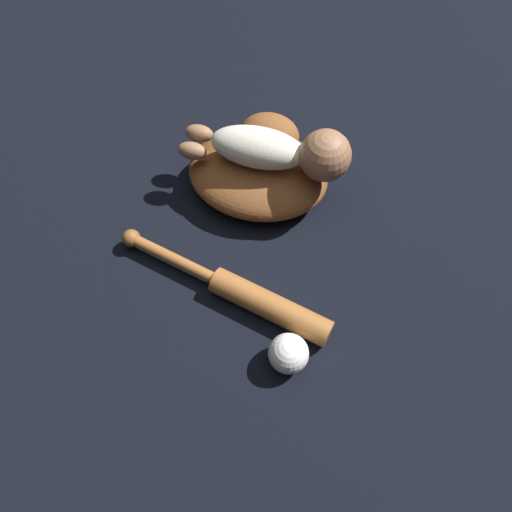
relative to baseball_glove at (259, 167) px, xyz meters
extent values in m
plane|color=black|center=(0.00, -0.03, -0.05)|extent=(6.00, 6.00, 0.00)
ellipsoid|color=brown|center=(0.00, -0.02, 0.00)|extent=(0.31, 0.25, 0.09)
ellipsoid|color=brown|center=(0.00, 0.10, 0.00)|extent=(0.14, 0.11, 0.09)
ellipsoid|color=silver|center=(0.00, -0.02, 0.09)|extent=(0.20, 0.09, 0.08)
sphere|color=#936647|center=(0.14, -0.02, 0.10)|extent=(0.11, 0.11, 0.11)
ellipsoid|color=#936647|center=(-0.13, 0.01, 0.07)|extent=(0.06, 0.04, 0.04)
ellipsoid|color=#936647|center=(-0.14, -0.04, 0.07)|extent=(0.06, 0.04, 0.04)
cylinder|color=#9E602D|center=(0.10, -0.32, -0.02)|extent=(0.26, 0.12, 0.05)
cylinder|color=#9E602D|center=(-0.12, -0.26, -0.02)|extent=(0.20, 0.08, 0.02)
sphere|color=brown|center=(-0.22, -0.23, -0.02)|extent=(0.04, 0.04, 0.04)
sphere|color=white|center=(0.15, -0.40, -0.01)|extent=(0.08, 0.08, 0.08)
camera|label=1|loc=(0.16, -0.70, 0.88)|focal=35.00mm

